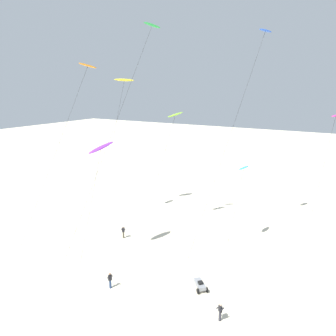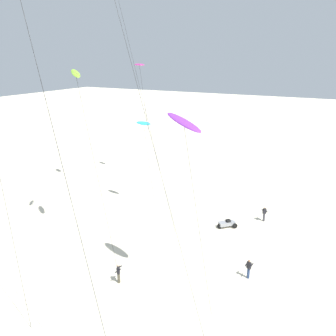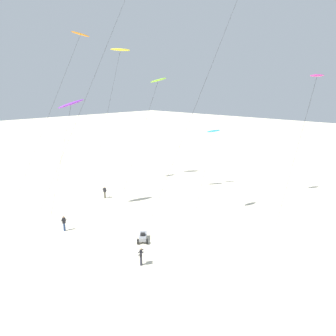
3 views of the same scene
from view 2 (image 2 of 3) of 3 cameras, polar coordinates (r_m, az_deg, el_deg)
The scene contains 9 objects.
ground_plane at distance 33.96m, azimuth 14.59°, elevation -12.86°, with size 260.00×260.00×0.00m, color beige.
kite_cyan at distance 38.85m, azimuth -4.00°, elevation 7.14°, with size 1.43×3.04×10.16m.
kite_purple at distance 22.78m, azimuth 2.62°, elevation 7.28°, with size 2.26×4.52×13.53m.
kite_lime at distance 30.89m, azimuth -14.75°, elevation 14.26°, with size 3.21×6.03×16.05m.
kite_magenta at distance 48.46m, azimuth -4.64°, elevation 16.11°, with size 2.06×4.19×16.06m.
kite_flyer_nearest at distance 39.15m, azimuth 15.43°, elevation -7.16°, with size 0.73×0.72×1.67m.
kite_flyer_middle at distance 28.68m, azimuth -8.07°, elevation -16.58°, with size 0.69×0.68×1.67m.
kite_flyer_furthest at distance 29.62m, azimuth 13.03°, elevation -15.66°, with size 0.67×0.69×1.67m.
beach_buggy at distance 37.21m, azimuth 9.63°, elevation -8.90°, with size 1.90×1.91×0.82m.
Camera 2 is at (-28.83, -5.69, 17.03)m, focal length 37.36 mm.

